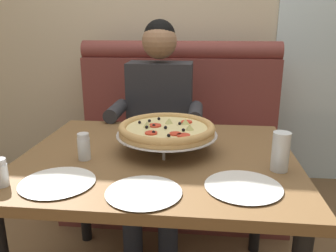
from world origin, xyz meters
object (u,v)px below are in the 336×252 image
(booth_bench, at_px, (176,149))
(diner_main, at_px, (158,116))
(plate_near_right, at_px, (243,185))
(plate_far_side, at_px, (142,190))
(patio_chair, at_px, (291,98))
(plate_near_left, at_px, (57,181))
(pizza, at_px, (167,130))
(drinking_glass, at_px, (280,154))
(shaker_oregano, at_px, (1,175))
(dining_table, at_px, (158,174))
(shaker_parmesan, at_px, (84,148))

(booth_bench, xyz_separation_m, diner_main, (-0.09, -0.27, 0.31))
(plate_near_right, bearing_deg, plate_far_side, -167.16)
(patio_chair, bearing_deg, plate_near_left, -118.87)
(pizza, xyz_separation_m, drinking_glass, (0.44, -0.17, -0.03))
(plate_near_right, height_order, drinking_glass, drinking_glass)
(plate_near_left, xyz_separation_m, drinking_glass, (0.77, 0.19, 0.05))
(shaker_oregano, relative_size, drinking_glass, 0.65)
(diner_main, bearing_deg, dining_table, -82.26)
(plate_far_side, height_order, drinking_glass, drinking_glass)
(shaker_parmesan, bearing_deg, booth_bench, 74.32)
(plate_near_right, height_order, patio_chair, patio_chair)
(shaker_oregano, bearing_deg, plate_near_right, 4.99)
(shaker_parmesan, distance_m, plate_far_side, 0.39)
(pizza, height_order, plate_far_side, pizza)
(shaker_parmesan, bearing_deg, dining_table, 16.38)
(plate_near_left, relative_size, patio_chair, 0.30)
(diner_main, bearing_deg, plate_far_side, -85.09)
(plate_near_left, relative_size, drinking_glass, 1.74)
(diner_main, distance_m, patio_chair, 1.90)
(booth_bench, distance_m, plate_near_left, 1.32)
(booth_bench, bearing_deg, patio_chair, 49.31)
(plate_near_right, relative_size, drinking_glass, 1.75)
(diner_main, height_order, shaker_oregano, diner_main)
(shaker_oregano, bearing_deg, diner_main, 68.76)
(diner_main, height_order, plate_near_left, diner_main)
(dining_table, relative_size, plate_far_side, 4.54)
(diner_main, relative_size, drinking_glass, 8.63)
(dining_table, height_order, shaker_parmesan, shaker_parmesan)
(pizza, bearing_deg, plate_far_side, -95.01)
(booth_bench, height_order, shaker_oregano, booth_bench)
(plate_near_left, height_order, drinking_glass, drinking_glass)
(patio_chair, bearing_deg, plate_near_right, -106.81)
(booth_bench, relative_size, shaker_parmesan, 13.21)
(shaker_parmesan, height_order, drinking_glass, drinking_glass)
(shaker_oregano, xyz_separation_m, shaker_parmesan, (0.20, 0.26, 0.01))
(diner_main, bearing_deg, pizza, -78.81)
(shaker_parmesan, xyz_separation_m, drinking_glass, (0.76, -0.03, 0.02))
(patio_chair, bearing_deg, drinking_glass, -104.51)
(plate_near_left, relative_size, plate_far_side, 1.04)
(booth_bench, bearing_deg, shaker_parmesan, -105.68)
(booth_bench, distance_m, dining_table, 0.97)
(dining_table, height_order, patio_chair, patio_chair)
(pizza, height_order, plate_near_left, pizza)
(dining_table, height_order, shaker_oregano, shaker_oregano)
(shaker_parmesan, bearing_deg, drinking_glass, -2.02)
(booth_bench, bearing_deg, plate_near_left, -103.80)
(plate_far_side, bearing_deg, diner_main, 94.91)
(plate_near_right, bearing_deg, shaker_oregano, -175.01)
(dining_table, height_order, plate_far_side, plate_far_side)
(drinking_glass, bearing_deg, pizza, 159.35)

